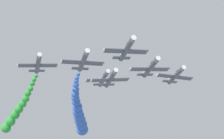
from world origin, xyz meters
name	(u,v)px	position (x,y,z in m)	size (l,w,h in m)	color
airplane_lead	(126,50)	(0.03, 13.20, 74.08)	(9.56, 10.35, 2.35)	#474C56
airplane_left_inner	(150,68)	(-7.84, 4.57, 74.43)	(9.55, 10.35, 2.46)	#474C56
airplane_right_inner	(83,61)	(7.70, 5.79, 73.98)	(9.57, 10.35, 2.34)	#474C56
smoke_trail_right_inner	(79,115)	(4.10, -21.76, 70.25)	(7.78, 29.16, 7.90)	blue
airplane_left_outer	(111,79)	(-0.24, -2.49, 73.88)	(9.53, 10.35, 2.62)	#474C56
airplane_right_outer	(176,76)	(-17.01, -3.34, 76.52)	(9.57, 10.35, 2.33)	#474C56
airplane_trailing	(38,64)	(16.83, -4.05, 76.62)	(9.55, 10.35, 2.52)	#474C56
smoke_trail_trailing	(16,113)	(20.98, -28.38, 71.72)	(8.54, 24.60, 9.62)	green
airplane_high_slot	(104,79)	(-0.53, -12.12, 77.62)	(9.53, 10.35, 2.63)	#474C56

